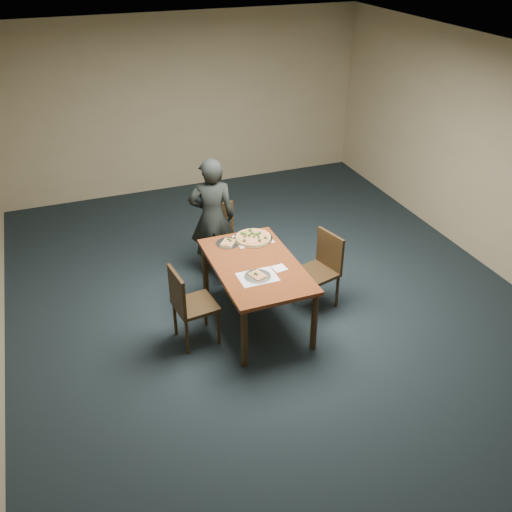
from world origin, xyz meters
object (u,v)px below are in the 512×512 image
object	(u,v)px
chair_far	(223,236)
slice_plate_far	(228,243)
slice_plate_near	(258,276)
diner	(212,218)
pizza_pan	(253,237)
dining_table	(256,271)
chair_left	(188,302)
chair_right	(322,266)

from	to	relation	value
chair_far	slice_plate_far	bearing A→B (deg)	-112.77
slice_plate_near	diner	bearing A→B (deg)	92.40
pizza_pan	slice_plate_near	distance (m)	0.82
pizza_pan	slice_plate_far	distance (m)	0.31
diner	dining_table	bearing A→B (deg)	110.52
diner	pizza_pan	bearing A→B (deg)	129.50
diner	pizza_pan	xyz separation A→B (m)	(0.30, -0.63, -0.01)
chair_left	chair_right	xyz separation A→B (m)	(1.64, 0.15, 0.00)
slice_plate_far	dining_table	bearing A→B (deg)	-74.94
chair_right	dining_table	bearing A→B (deg)	-102.32
chair_left	diner	bearing A→B (deg)	-34.27
pizza_pan	slice_plate_far	size ratio (longest dim) A/B	1.63
pizza_pan	chair_right	bearing A→B (deg)	-36.40
slice_plate_far	pizza_pan	bearing A→B (deg)	-0.03
chair_far	chair_right	bearing A→B (deg)	-63.02
dining_table	diner	bearing A→B (deg)	96.76
chair_far	diner	bearing A→B (deg)	158.59
chair_right	pizza_pan	distance (m)	0.87
chair_left	pizza_pan	distance (m)	1.19
chair_far	pizza_pan	world-z (taller)	chair_far
pizza_pan	chair_left	bearing A→B (deg)	-146.70
chair_far	slice_plate_near	size ratio (longest dim) A/B	3.25
dining_table	chair_left	size ratio (longest dim) A/B	1.65
dining_table	chair_far	bearing A→B (deg)	90.58
pizza_pan	dining_table	bearing A→B (deg)	-107.45
diner	pizza_pan	world-z (taller)	diner
chair_left	slice_plate_far	bearing A→B (deg)	-52.61
dining_table	slice_plate_far	distance (m)	0.56
chair_far	chair_right	xyz separation A→B (m)	(0.84, -1.10, 0.00)
chair_right	diner	world-z (taller)	diner
slice_plate_near	chair_left	bearing A→B (deg)	168.89
chair_far	slice_plate_far	distance (m)	0.67
slice_plate_near	slice_plate_far	distance (m)	0.78
chair_right	slice_plate_far	world-z (taller)	chair_right
dining_table	chair_right	distance (m)	0.85
diner	slice_plate_near	xyz separation A→B (m)	(0.06, -1.41, -0.02)
dining_table	slice_plate_far	bearing A→B (deg)	105.06
chair_left	slice_plate_far	world-z (taller)	chair_left
chair_far	chair_left	xyz separation A→B (m)	(-0.79, -1.25, 0.00)
dining_table	pizza_pan	size ratio (longest dim) A/B	3.29
chair_left	chair_right	world-z (taller)	same
chair_far	slice_plate_far	world-z (taller)	chair_far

